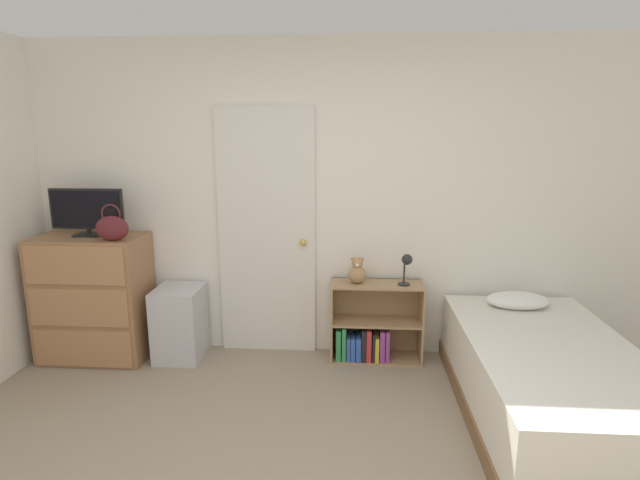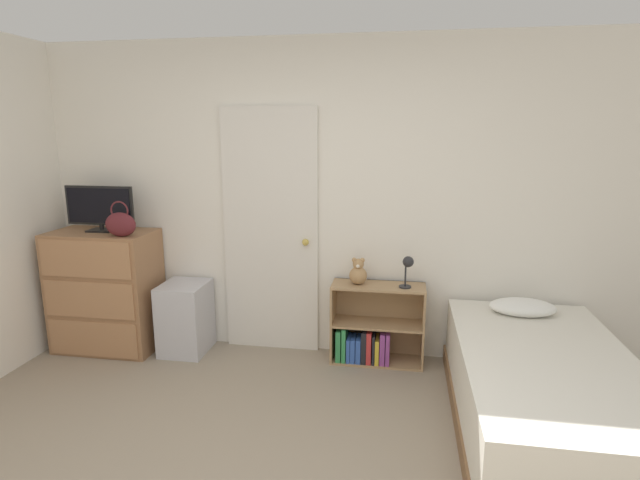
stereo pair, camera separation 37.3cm
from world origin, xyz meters
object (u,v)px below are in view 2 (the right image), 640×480
Objects in this scene: handbag at (121,224)px; desk_lamp at (408,266)px; dresser at (106,291)px; bookshelf at (371,333)px; storage_bin at (186,318)px; tv at (100,208)px; bed at (544,394)px; teddy_bear at (358,273)px.

desk_lamp is (2.23, 0.21, -0.30)m from handbag.
dresser is 3.60× the size of handbag.
handbag is 2.17m from bookshelf.
storage_bin is at bearing -177.58° from bookshelf.
tv is 3.56m from bed.
desk_lamp is at bearing 0.85° from tv.
dresser is 4.03× the size of desk_lamp.
teddy_bear is (1.44, 0.07, 0.44)m from storage_bin.
tv reaches higher than bookshelf.
teddy_bear reaches higher than bed.
dresser reaches higher than teddy_bear.
bed is at bearing -15.85° from storage_bin.
desk_lamp is (0.38, -0.04, 0.08)m from teddy_bear.
teddy_bear is at bearing 2.64° from storage_bin.
handbag reaches higher than dresser.
dresser is at bearing -176.93° from storage_bin.
dresser is 0.69m from handbag.
handbag is at bearing -156.09° from storage_bin.
desk_lamp reaches higher than bed.
teddy_bear is (2.13, 0.10, 0.23)m from dresser.
tv is 1.15m from storage_bin.
storage_bin is 0.81× the size of bookshelf.
handbag is at bearing -172.38° from teddy_bear.
tv reaches higher than storage_bin.
desk_lamp is (2.51, 0.07, 0.31)m from dresser.
desk_lamp is at bearing 136.88° from bed.
tv is (-0.00, 0.03, 0.71)m from dresser.
tv is at bearing 167.43° from bed.
desk_lamp is at bearing 0.90° from storage_bin.
dresser is 0.71m from tv.
handbag is 0.48× the size of storage_bin.
desk_lamp reaches higher than storage_bin.
desk_lamp is at bearing -7.79° from bookshelf.
tv is 0.80× the size of bookshelf.
tv is 2.74× the size of teddy_bear.
teddy_bear is 0.39m from desk_lamp.
storage_bin is 1.56m from bookshelf.
handbag is 1.12× the size of desk_lamp.
storage_bin is at bearing 23.91° from handbag.
handbag reaches higher than storage_bin.
handbag is at bearing 169.40° from bed.
desk_lamp is 0.13× the size of bed.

